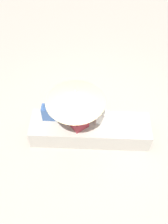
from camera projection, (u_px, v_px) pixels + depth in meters
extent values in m
plane|color=#9E9384|center=(90.00, 136.00, 4.92)|extent=(14.00, 14.00, 0.00)
cube|color=#A8A093|center=(90.00, 130.00, 4.77)|extent=(2.27, 0.64, 0.40)
cube|color=#992D38|center=(78.00, 121.00, 4.52)|extent=(0.43, 0.44, 0.22)
cube|color=#992D38|center=(77.00, 108.00, 4.25)|extent=(0.36, 0.38, 0.48)
sphere|color=brown|center=(77.00, 95.00, 3.99)|extent=(0.20, 0.20, 0.20)
cylinder|color=brown|center=(84.00, 115.00, 4.13)|extent=(0.20, 0.18, 0.32)
cylinder|color=brown|center=(71.00, 100.00, 4.33)|extent=(0.20, 0.18, 0.32)
cylinder|color=#B7B7BC|center=(76.00, 111.00, 4.19)|extent=(0.02, 0.02, 0.95)
cone|color=#DBBC7F|center=(75.00, 96.00, 3.91)|extent=(0.99, 0.99, 0.22)
sphere|color=#B7B7BC|center=(75.00, 91.00, 3.81)|extent=(0.03, 0.03, 0.03)
cube|color=#335184|center=(50.00, 112.00, 4.59)|extent=(0.29, 0.18, 0.31)
torus|color=#335184|center=(49.00, 107.00, 4.46)|extent=(0.21, 0.21, 0.01)
cube|color=silver|center=(103.00, 118.00, 4.53)|extent=(0.23, 0.13, 0.27)
torus|color=silver|center=(103.00, 112.00, 4.41)|extent=(0.18, 0.18, 0.01)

